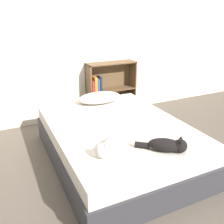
{
  "coord_description": "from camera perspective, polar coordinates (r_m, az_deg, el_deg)",
  "views": [
    {
      "loc": [
        -1.2,
        -2.36,
        1.68
      ],
      "look_at": [
        0.0,
        0.15,
        0.56
      ],
      "focal_mm": 40.0,
      "sensor_mm": 36.0,
      "label": 1
    }
  ],
  "objects": [
    {
      "name": "ground_plane",
      "position": [
        3.14,
        1.22,
        -10.49
      ],
      "size": [
        8.0,
        8.0,
        0.0
      ],
      "primitive_type": "plane",
      "color": "brown"
    },
    {
      "name": "wall_back",
      "position": [
        4.06,
        -8.48,
        15.58
      ],
      "size": [
        8.0,
        0.06,
        2.5
      ],
      "color": "silver",
      "rests_on": "ground_plane"
    },
    {
      "name": "bed",
      "position": [
        3.02,
        1.25,
        -6.86
      ],
      "size": [
        1.52,
        2.04,
        0.46
      ],
      "color": "#333338",
      "rests_on": "ground_plane"
    },
    {
      "name": "pillow",
      "position": [
        3.61,
        -2.82,
        3.32
      ],
      "size": [
        0.64,
        0.38,
        0.14
      ],
      "color": "beige",
      "rests_on": "bed"
    },
    {
      "name": "cat_light",
      "position": [
        2.37,
        -0.18,
        -7.44
      ],
      "size": [
        0.57,
        0.41,
        0.15
      ],
      "rotation": [
        0.0,
        0.0,
        3.72
      ],
      "color": "beige",
      "rests_on": "bed"
    },
    {
      "name": "cat_dark",
      "position": [
        2.42,
        12.62,
        -7.39
      ],
      "size": [
        0.42,
        0.37,
        0.15
      ],
      "rotation": [
        0.0,
        0.0,
        5.61
      ],
      "color": "black",
      "rests_on": "bed"
    },
    {
      "name": "bookshelf",
      "position": [
        4.28,
        -0.79,
        5.49
      ],
      "size": [
        0.83,
        0.26,
        0.92
      ],
      "color": "brown",
      "rests_on": "ground_plane"
    }
  ]
}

